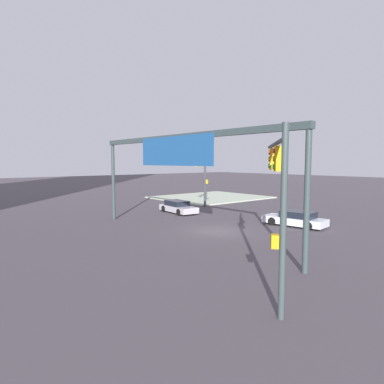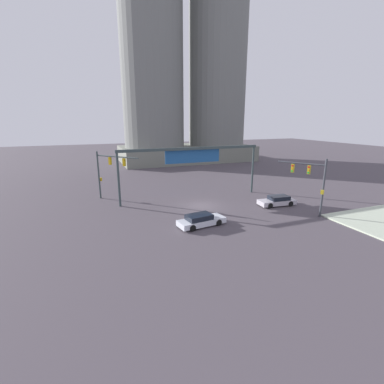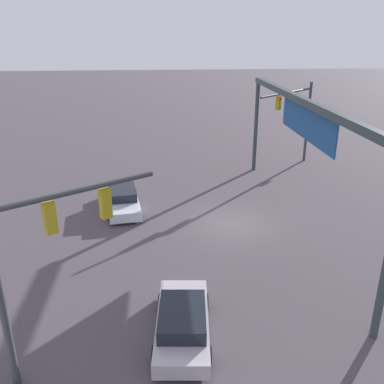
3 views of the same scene
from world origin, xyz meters
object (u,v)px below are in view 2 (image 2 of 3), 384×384
at_px(traffic_signal_near_corner, 312,178).
at_px(sedan_car_approaching, 201,220).
at_px(sedan_car_waiting_far, 277,201).
at_px(traffic_signal_opposite_side, 108,167).

relative_size(traffic_signal_near_corner, sedan_car_approaching, 1.26).
bearing_deg(sedan_car_waiting_far, traffic_signal_near_corner, 108.84).
xyz_separation_m(sedan_car_approaching, sedan_car_waiting_far, (11.44, 2.83, -0.00)).
height_order(traffic_signal_near_corner, sedan_car_approaching, traffic_signal_near_corner).
xyz_separation_m(traffic_signal_near_corner, sedan_car_approaching, (-12.48, 1.31, -3.58)).
relative_size(traffic_signal_opposite_side, sedan_car_approaching, 1.25).
bearing_deg(sedan_car_approaching, sedan_car_waiting_far, 6.00).
height_order(traffic_signal_near_corner, sedan_car_waiting_far, traffic_signal_near_corner).
xyz_separation_m(traffic_signal_opposite_side, sedan_car_approaching, (7.52, -12.80, -3.76)).
bearing_deg(traffic_signal_opposite_side, sedan_car_waiting_far, 20.92).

